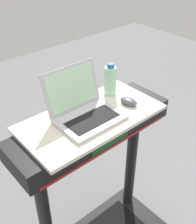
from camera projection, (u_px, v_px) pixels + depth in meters
desk_board at (92, 118)px, 1.44m from camera, size 0.74×0.38×0.02m
laptop at (84, 109)px, 1.40m from camera, size 0.32×0.29×0.23m
computer_mouse at (129, 101)px, 1.52m from camera, size 0.08×0.11×0.03m
water_bottle at (110, 80)px, 1.57m from camera, size 0.07×0.07×0.19m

